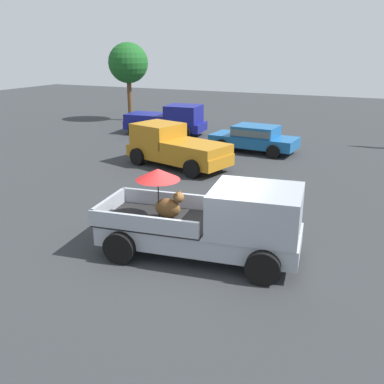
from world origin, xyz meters
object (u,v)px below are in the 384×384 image
at_px(pickup_truck_far, 168,120).
at_px(parked_sedan_near, 255,137).
at_px(pickup_truck_red, 174,147).
at_px(pickup_truck_main, 217,222).

bearing_deg(pickup_truck_far, parked_sedan_near, -24.78).
bearing_deg(pickup_truck_red, pickup_truck_far, -44.83).
xyz_separation_m(pickup_truck_main, parked_sedan_near, (-2.58, 11.60, -0.22)).
xyz_separation_m(pickup_truck_far, parked_sedan_near, (6.05, -2.18, -0.13)).
relative_size(pickup_truck_red, parked_sedan_near, 1.16).
bearing_deg(pickup_truck_far, pickup_truck_red, -65.02).
bearing_deg(parked_sedan_near, pickup_truck_red, 64.08).
bearing_deg(parked_sedan_near, pickup_truck_main, 106.75).
xyz_separation_m(pickup_truck_red, pickup_truck_far, (-3.65, 6.33, 0.00)).
xyz_separation_m(pickup_truck_red, parked_sedan_near, (2.41, 4.15, -0.13)).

